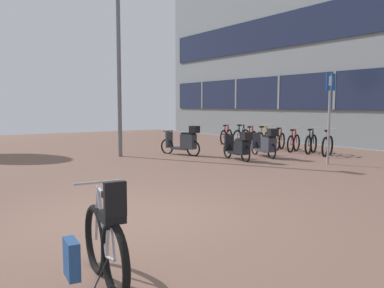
% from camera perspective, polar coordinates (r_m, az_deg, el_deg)
% --- Properties ---
extents(ground, '(21.00, 40.00, 0.13)m').
position_cam_1_polar(ground, '(7.28, 2.03, -8.64)').
color(ground, '#242829').
extents(bicycle_foreground, '(0.73, 1.40, 1.11)m').
position_cam_1_polar(bicycle_foreground, '(4.13, -12.49, -13.76)').
color(bicycle_foreground, black).
rests_on(bicycle_foreground, ground).
extents(bicycle_rack_00, '(1.26, 0.58, 0.98)m').
position_cam_1_polar(bicycle_rack_00, '(14.92, 18.56, -0.22)').
color(bicycle_rack_00, black).
rests_on(bicycle_rack_00, ground).
extents(bicycle_rack_01, '(1.28, 0.59, 0.98)m').
position_cam_1_polar(bicycle_rack_01, '(15.44, 16.42, 0.02)').
color(bicycle_rack_01, black).
rests_on(bicycle_rack_01, ground).
extents(bicycle_rack_02, '(1.23, 0.56, 0.92)m').
position_cam_1_polar(bicycle_rack_02, '(15.89, 14.12, 0.16)').
color(bicycle_rack_02, black).
rests_on(bicycle_rack_02, ground).
extents(bicycle_rack_03, '(1.22, 0.62, 0.95)m').
position_cam_1_polar(bicycle_rack_03, '(16.43, 12.21, 0.41)').
color(bicycle_rack_03, black).
rests_on(bicycle_rack_03, ground).
extents(bicycle_rack_04, '(1.35, 0.47, 0.98)m').
position_cam_1_polar(bicycle_rack_04, '(16.89, 10.08, 0.62)').
color(bicycle_rack_04, black).
rests_on(bicycle_rack_04, ground).
extents(bicycle_rack_05, '(1.22, 0.62, 0.94)m').
position_cam_1_polar(bicycle_rack_05, '(17.44, 8.29, 0.75)').
color(bicycle_rack_05, black).
rests_on(bicycle_rack_05, ground).
extents(bicycle_rack_06, '(1.35, 0.52, 0.99)m').
position_cam_1_polar(bicycle_rack_06, '(18.10, 6.95, 0.98)').
color(bicycle_rack_06, black).
rests_on(bicycle_rack_06, ground).
extents(bicycle_rack_07, '(1.19, 0.64, 0.94)m').
position_cam_1_polar(bicycle_rack_07, '(18.54, 4.86, 1.07)').
color(bicycle_rack_07, black).
rests_on(bicycle_rack_07, ground).
extents(scooter_near, '(0.80, 1.72, 1.02)m').
position_cam_1_polar(scooter_near, '(13.84, 10.40, 0.02)').
color(scooter_near, black).
rests_on(scooter_near, ground).
extents(scooter_mid, '(0.82, 1.67, 1.07)m').
position_cam_1_polar(scooter_mid, '(14.20, -1.07, 0.34)').
color(scooter_mid, black).
rests_on(scooter_mid, ground).
extents(scooter_far, '(0.66, 1.70, 0.96)m').
position_cam_1_polar(scooter_far, '(12.96, 6.68, -0.38)').
color(scooter_far, black).
rests_on(scooter_far, ground).
extents(parking_sign, '(0.40, 0.07, 2.68)m').
position_cam_1_polar(parking_sign, '(12.57, 18.81, 4.71)').
color(parking_sign, gray).
rests_on(parking_sign, ground).
extents(lamp_post, '(0.20, 0.52, 6.25)m').
position_cam_1_polar(lamp_post, '(14.15, -10.29, 12.28)').
color(lamp_post, slate).
rests_on(lamp_post, ground).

